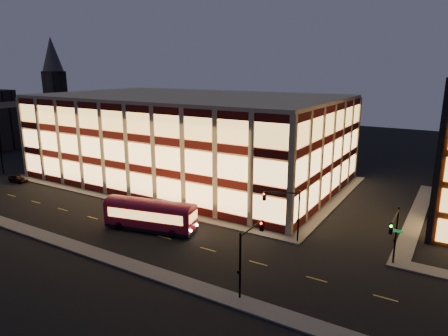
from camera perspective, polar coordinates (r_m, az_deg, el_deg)
The scene contains 14 objects.
ground at distance 57.41m, azimuth -12.41°, elevation -5.48°, with size 200.00×200.00×0.00m, color black.
sidewalk_office_south at distance 60.06m, azimuth -13.84°, elevation -4.61°, with size 54.00×2.00×0.15m, color #514F4C.
sidewalk_office_east at distance 60.71m, azimuth 15.53°, elevation -4.52°, with size 2.00×30.00×0.15m, color #514F4C.
sidewalk_tower_west at distance 58.98m, azimuth 25.88°, elevation -6.01°, with size 2.00×30.00×0.15m, color #514F4C.
sidewalk_near at distance 49.54m, azimuth -22.91°, elevation -9.43°, with size 100.00×2.00×0.15m, color #514F4C.
office_building at distance 70.01m, azimuth -4.93°, elevation 4.45°, with size 50.45×30.45×14.50m.
bg_building_a at distance 115.73m, azimuth -29.05°, elevation 5.42°, with size 18.00×28.00×10.00m, color #2D2621.
church_tower at distance 133.95m, azimuth -22.83°, elevation 8.76°, with size 5.00×5.00×18.00m, color #2D2621.
church_spire at distance 133.65m, azimuth -23.41°, elevation 14.73°, with size 6.00×6.00×10.00m, color #4C473F.
traffic_signal_far at distance 44.56m, azimuth 8.86°, elevation -5.48°, with size 3.79×1.87×6.00m.
traffic_signal_right at distance 41.14m, azimuth 23.19°, elevation -8.20°, with size 1.20×4.37×6.00m.
traffic_signal_near at distance 34.56m, azimuth 3.53°, elevation -11.25°, with size 0.32×4.45×6.00m.
trolley_bus at distance 48.66m, azimuth -10.51°, elevation -6.37°, with size 11.48×5.10×3.77m.
parked_car_0 at distance 76.52m, azimuth -27.36°, elevation -1.34°, with size 1.51×3.76×1.28m, color black.
Camera 1 is at (37.90, -38.76, 18.89)m, focal length 32.00 mm.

